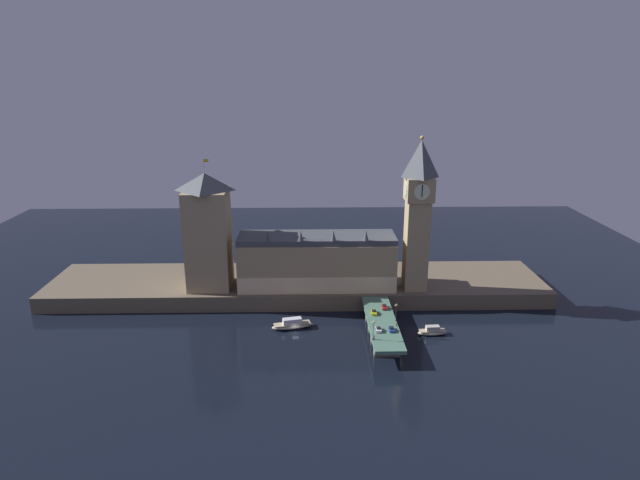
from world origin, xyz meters
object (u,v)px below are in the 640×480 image
at_px(car_northbound_lead, 374,312).
at_px(pedestrian_mid_walk, 397,324).
at_px(car_southbound_lead, 392,329).
at_px(street_lamp_mid, 396,310).
at_px(victoria_tower, 208,231).
at_px(boat_upstream, 292,325).
at_px(clock_tower, 418,211).
at_px(street_lamp_near, 373,328).
at_px(pedestrian_near_rail, 374,337).
at_px(car_southbound_trail, 384,307).
at_px(boat_downstream, 432,331).
at_px(car_northbound_trail, 379,329).

height_order(car_northbound_lead, pedestrian_mid_walk, pedestrian_mid_walk).
xyz_separation_m(car_southbound_lead, street_lamp_mid, (2.77, 8.09, 3.64)).
bearing_deg(victoria_tower, street_lamp_mid, -25.23).
distance_m(street_lamp_mid, boat_upstream, 41.11).
relative_size(clock_tower, victoria_tower, 1.17).
relative_size(pedestrian_mid_walk, street_lamp_near, 0.22).
relative_size(victoria_tower, street_lamp_near, 7.73).
height_order(car_northbound_lead, pedestrian_near_rail, pedestrian_near_rail).
relative_size(car_southbound_trail, street_lamp_near, 0.57).
distance_m(boat_upstream, boat_downstream, 54.13).
bearing_deg(pedestrian_near_rail, street_lamp_mid, 55.61).
height_order(pedestrian_near_rail, pedestrian_mid_walk, pedestrian_near_rail).
height_order(car_northbound_trail, street_lamp_mid, street_lamp_mid).
xyz_separation_m(car_northbound_trail, car_southbound_lead, (4.75, 0.06, -0.03)).
bearing_deg(car_northbound_lead, clock_tower, 50.90).
bearing_deg(street_lamp_near, boat_downstream, 33.13).
xyz_separation_m(car_northbound_trail, boat_upstream, (-31.69, 16.14, -5.81)).
relative_size(clock_tower, car_southbound_lead, 16.49).
height_order(victoria_tower, car_northbound_lead, victoria_tower).
bearing_deg(boat_upstream, car_southbound_trail, 4.88).
height_order(clock_tower, boat_upstream, clock_tower).
bearing_deg(car_southbound_trail, boat_upstream, -175.12).
xyz_separation_m(street_lamp_near, boat_downstream, (24.82, 16.20, -9.84)).
distance_m(car_southbound_lead, street_lamp_mid, 9.30).
relative_size(car_southbound_trail, boat_upstream, 0.25).
height_order(car_southbound_lead, car_southbound_trail, car_southbound_trail).
bearing_deg(victoria_tower, pedestrian_near_rail, -37.39).
bearing_deg(car_northbound_lead, victoria_tower, 156.74).
height_order(clock_tower, pedestrian_near_rail, clock_tower).
distance_m(car_northbound_trail, pedestrian_mid_walk, 8.01).
distance_m(street_lamp_mid, boat_downstream, 17.50).
bearing_deg(car_northbound_trail, pedestrian_near_rail, -110.64).
distance_m(car_southbound_trail, pedestrian_mid_walk, 15.76).
xyz_separation_m(pedestrian_mid_walk, street_lamp_near, (-9.89, -10.24, 3.67)).
distance_m(car_southbound_lead, car_southbound_trail, 19.19).
distance_m(car_northbound_trail, boat_downstream, 24.81).
height_order(car_southbound_trail, boat_downstream, car_southbound_trail).
distance_m(pedestrian_mid_walk, boat_upstream, 41.19).
distance_m(victoria_tower, pedestrian_mid_walk, 88.13).
bearing_deg(clock_tower, car_southbound_trail, -127.55).
bearing_deg(boat_upstream, car_northbound_lead, -2.97).
xyz_separation_m(victoria_tower, boat_upstream, (35.90, -27.41, -30.37)).
bearing_deg(pedestrian_mid_walk, car_northbound_trail, -152.71).
bearing_deg(pedestrian_mid_walk, car_northbound_lead, 123.35).
bearing_deg(pedestrian_mid_walk, boat_upstream, 162.20).
distance_m(car_southbound_lead, pedestrian_mid_walk, 4.33).
height_order(victoria_tower, street_lamp_near, victoria_tower).
xyz_separation_m(car_northbound_lead, street_lamp_mid, (7.52, -6.34, 3.60)).
bearing_deg(boat_upstream, street_lamp_mid, -11.51).
bearing_deg(boat_upstream, pedestrian_near_rail, -37.44).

